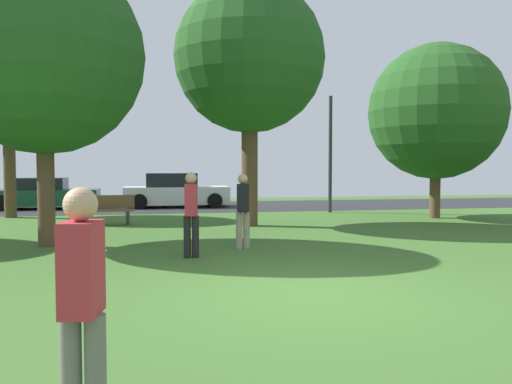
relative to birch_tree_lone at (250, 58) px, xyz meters
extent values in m
plane|color=#3D6628|center=(-0.69, -8.34, -4.98)|extent=(44.00, 44.00, 0.00)
cube|color=#28282B|center=(-0.69, 7.66, -4.98)|extent=(44.00, 6.40, 0.01)
cylinder|color=brown|center=(0.00, 0.00, -3.32)|extent=(0.48, 0.48, 3.33)
sphere|color=#23511E|center=(0.00, 0.00, 0.03)|extent=(4.46, 4.46, 4.46)
cylinder|color=brown|center=(6.74, 1.07, -3.83)|extent=(0.36, 0.36, 2.31)
sphere|color=#23511E|center=(6.74, 1.07, -1.32)|extent=(4.64, 4.64, 4.64)
cylinder|color=brown|center=(-5.18, -2.95, -3.67)|extent=(0.37, 0.37, 2.63)
sphere|color=#23511E|center=(-5.18, -2.95, -0.74)|extent=(4.40, 4.40, 4.40)
cylinder|color=brown|center=(-7.73, 4.14, -3.37)|extent=(0.40, 0.40, 3.23)
sphere|color=#23511E|center=(-7.73, 4.14, -0.42)|extent=(3.85, 3.85, 3.85)
cylinder|color=slate|center=(-3.37, -11.59, -4.58)|extent=(0.14, 0.14, 0.81)
cylinder|color=slate|center=(-3.22, -11.62, -4.58)|extent=(0.14, 0.14, 0.81)
cube|color=#B72D38|center=(-3.29, -11.60, -3.87)|extent=(0.27, 0.35, 0.61)
sphere|color=tan|center=(-3.29, -11.60, -3.45)|extent=(0.22, 0.22, 0.22)
cylinder|color=black|center=(-2.04, -5.11, -4.57)|extent=(0.14, 0.14, 0.82)
cylinder|color=black|center=(-2.20, -5.08, -4.57)|extent=(0.14, 0.14, 0.82)
cube|color=#B72D38|center=(-2.12, -5.09, -3.85)|extent=(0.27, 0.35, 0.62)
sphere|color=tan|center=(-2.12, -5.09, -3.43)|extent=(0.22, 0.22, 0.22)
cylinder|color=gray|center=(-1.02, -4.16, -4.58)|extent=(0.14, 0.14, 0.80)
cylinder|color=gray|center=(-0.86, -4.16, -4.58)|extent=(0.14, 0.14, 0.80)
cube|color=black|center=(-0.94, -4.16, -3.88)|extent=(0.23, 0.32, 0.60)
sphere|color=tan|center=(-0.94, -4.16, -3.48)|extent=(0.22, 0.22, 0.22)
cube|color=#195633|center=(-7.30, 7.86, -4.50)|extent=(4.33, 1.74, 0.67)
cube|color=black|center=(-7.52, 7.86, -3.92)|extent=(2.08, 1.53, 0.49)
cylinder|color=black|center=(-5.78, 8.73, -4.66)|extent=(0.64, 0.22, 0.64)
cylinder|color=black|center=(-5.78, 6.99, -4.66)|extent=(0.64, 0.22, 0.64)
cylinder|color=black|center=(-8.82, 8.73, -4.66)|extent=(0.64, 0.22, 0.64)
cylinder|color=black|center=(-8.82, 6.99, -4.66)|extent=(0.64, 0.22, 0.64)
cube|color=white|center=(-1.82, 7.70, -4.46)|extent=(4.51, 1.84, 0.75)
cube|color=black|center=(-2.04, 7.70, -3.78)|extent=(2.16, 1.62, 0.60)
cylinder|color=black|center=(-0.24, 8.62, -4.66)|extent=(0.64, 0.22, 0.64)
cylinder|color=black|center=(-0.24, 6.79, -4.66)|extent=(0.64, 0.22, 0.64)
cylinder|color=black|center=(-3.40, 8.62, -4.66)|extent=(0.64, 0.22, 0.64)
cylinder|color=black|center=(-3.40, 6.79, -4.66)|extent=(0.64, 0.22, 0.64)
cube|color=brown|center=(-4.21, 1.04, -4.53)|extent=(1.60, 0.44, 0.06)
cube|color=brown|center=(-4.21, 1.24, -4.28)|extent=(1.60, 0.06, 0.40)
cube|color=#333338|center=(-3.61, 1.04, -4.76)|extent=(0.10, 0.40, 0.45)
cube|color=#333338|center=(-4.81, 1.04, -4.76)|extent=(0.10, 0.40, 0.45)
cylinder|color=#2D2D33|center=(3.91, 3.86, -2.73)|extent=(0.14, 0.14, 4.50)
camera|label=1|loc=(-2.84, -15.03, -3.21)|focal=35.90mm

